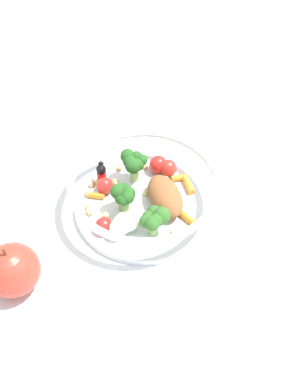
{
  "coord_description": "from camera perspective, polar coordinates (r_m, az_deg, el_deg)",
  "views": [
    {
      "loc": [
        0.32,
        -0.29,
        0.5
      ],
      "look_at": [
        0.02,
        -0.01,
        0.03
      ],
      "focal_mm": 39.25,
      "sensor_mm": 36.0,
      "label": 1
    }
  ],
  "objects": [
    {
      "name": "food_container",
      "position": [
        0.62,
        -0.09,
        -0.31
      ],
      "size": [
        0.22,
        0.22,
        0.07
      ],
      "color": "white",
      "rests_on": "ground_plane"
    },
    {
      "name": "ground_plane",
      "position": [
        0.65,
        -0.67,
        -0.94
      ],
      "size": [
        2.4,
        2.4,
        0.0
      ],
      "primitive_type": "plane",
      "color": "white"
    },
    {
      "name": "loose_apple",
      "position": [
        0.56,
        -17.5,
        -10.01
      ],
      "size": [
        0.07,
        0.07,
        0.08
      ],
      "color": "#BC3828",
      "rests_on": "ground_plane"
    }
  ]
}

